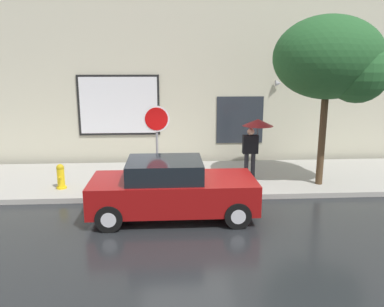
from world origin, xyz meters
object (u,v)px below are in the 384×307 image
at_px(pedestrian_with_umbrella, 255,132).
at_px(street_tree, 334,61).
at_px(fire_hydrant, 61,177).
at_px(parked_car, 172,189).
at_px(stop_sign, 157,131).

xyz_separation_m(pedestrian_with_umbrella, street_tree, (2.05, -0.80, 2.19)).
bearing_deg(fire_hydrant, parked_car, -32.06).
bearing_deg(fire_hydrant, street_tree, -0.84).
height_order(parked_car, fire_hydrant, parked_car).
relative_size(parked_car, pedestrian_with_umbrella, 2.10).
distance_m(parked_car, pedestrian_with_umbrella, 3.97).
bearing_deg(pedestrian_with_umbrella, street_tree, -21.25).
bearing_deg(street_tree, pedestrian_with_umbrella, 158.75).
relative_size(parked_car, stop_sign, 1.65).
bearing_deg(parked_car, pedestrian_with_umbrella, 45.38).
height_order(fire_hydrant, street_tree, street_tree).
relative_size(pedestrian_with_umbrella, street_tree, 0.39).
distance_m(parked_car, fire_hydrant, 3.89).
bearing_deg(stop_sign, street_tree, 0.88).
xyz_separation_m(fire_hydrant, stop_sign, (2.89, -0.20, 1.39)).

